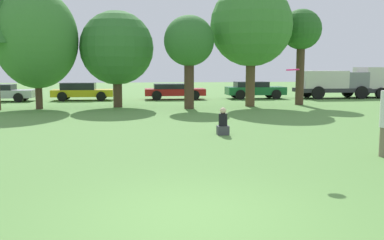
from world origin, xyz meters
The scene contains 12 objects.
ground_plane centered at (0.00, 0.00, 0.00)m, with size 120.00×120.00×0.00m, color #5B8E42.
frisbee centered at (2.66, 3.11, 2.22)m, with size 0.30×0.30×0.04m.
bystander_sitting centered at (2.01, 7.78, 0.39)m, with size 0.39×0.33×0.93m.
tree_1 centered at (-6.30, 18.03, 3.82)m, with size 4.45×4.45×6.52m.
tree_2 centered at (-2.02, 18.59, 3.38)m, with size 4.20×4.20×5.50m.
tree_3 centered at (1.97, 17.13, 3.65)m, with size 2.76×2.76×5.13m.
tree_4 centered at (5.71, 18.08, 4.70)m, with size 4.77×4.77×7.11m.
tree_5 centered at (8.98, 18.68, 4.40)m, with size 2.42×2.42×5.78m.
parked_car_yellow centered at (-4.77, 24.07, 0.65)m, with size 4.18×1.90×1.23m.
parked_car_red centered at (1.69, 24.11, 0.63)m, with size 4.30×1.94×1.13m.
parked_car_green centered at (7.66, 24.13, 0.68)m, with size 4.29×1.89×1.26m.
delivery_truck_grey centered at (13.49, 23.85, 1.19)m, with size 5.31×2.29×2.04m.
Camera 1 is at (-0.82, -6.17, 2.27)m, focal length 39.47 mm.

